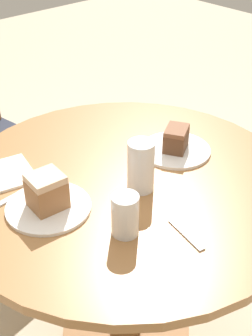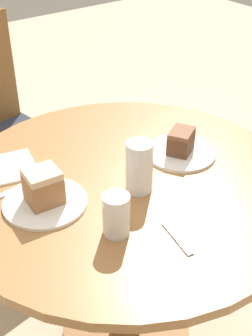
{
  "view_description": "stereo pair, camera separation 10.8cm",
  "coord_description": "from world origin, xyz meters",
  "px_view_note": "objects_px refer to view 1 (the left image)",
  "views": [
    {
      "loc": [
        -0.77,
        -0.85,
        1.53
      ],
      "look_at": [
        0.0,
        0.0,
        0.76
      ],
      "focal_mm": 50.0,
      "sensor_mm": 36.0,
      "label": 1
    },
    {
      "loc": [
        -0.69,
        -0.92,
        1.53
      ],
      "look_at": [
        0.0,
        0.0,
        0.76
      ],
      "focal_mm": 50.0,
      "sensor_mm": 36.0,
      "label": 2
    }
  ],
  "objects_px": {
    "glass_lemonade": "(125,217)",
    "cake_slice_near": "(47,191)",
    "glass_water": "(140,169)",
    "plate_near": "(49,207)",
    "plate_far": "(175,150)",
    "cake_slice_far": "(176,139)"
  },
  "relations": [
    {
      "from": "plate_near",
      "to": "cake_slice_far",
      "type": "xyz_separation_m",
      "value": [
        0.48,
        -0.03,
        0.04
      ]
    },
    {
      "from": "cake_slice_far",
      "to": "glass_water",
      "type": "relative_size",
      "value": 0.73
    },
    {
      "from": "cake_slice_near",
      "to": "cake_slice_far",
      "type": "height_order",
      "value": "cake_slice_near"
    },
    {
      "from": "plate_near",
      "to": "cake_slice_far",
      "type": "distance_m",
      "value": 0.48
    },
    {
      "from": "cake_slice_far",
      "to": "glass_water",
      "type": "height_order",
      "value": "glass_water"
    },
    {
      "from": "glass_lemonade",
      "to": "plate_far",
      "type": "bearing_deg",
      "value": 25.43
    },
    {
      "from": "plate_far",
      "to": "plate_near",
      "type": "bearing_deg",
      "value": 176.53
    },
    {
      "from": "plate_near",
      "to": "cake_slice_near",
      "type": "relative_size",
      "value": 2.35
    },
    {
      "from": "plate_near",
      "to": "glass_water",
      "type": "bearing_deg",
      "value": -21.95
    },
    {
      "from": "glass_lemonade",
      "to": "glass_water",
      "type": "relative_size",
      "value": 0.75
    },
    {
      "from": "glass_water",
      "to": "plate_far",
      "type": "bearing_deg",
      "value": 17.44
    },
    {
      "from": "plate_near",
      "to": "cake_slice_near",
      "type": "xyz_separation_m",
      "value": [
        0.0,
        0.0,
        0.06
      ]
    },
    {
      "from": "cake_slice_near",
      "to": "cake_slice_far",
      "type": "relative_size",
      "value": 0.88
    },
    {
      "from": "glass_lemonade",
      "to": "glass_water",
      "type": "bearing_deg",
      "value": 35.26
    },
    {
      "from": "plate_far",
      "to": "cake_slice_far",
      "type": "height_order",
      "value": "cake_slice_far"
    },
    {
      "from": "glass_lemonade",
      "to": "cake_slice_near",
      "type": "bearing_deg",
      "value": 113.11
    },
    {
      "from": "plate_far",
      "to": "cake_slice_near",
      "type": "height_order",
      "value": "cake_slice_near"
    },
    {
      "from": "plate_far",
      "to": "cake_slice_near",
      "type": "distance_m",
      "value": 0.49
    },
    {
      "from": "glass_water",
      "to": "plate_near",
      "type": "bearing_deg",
      "value": 158.05
    },
    {
      "from": "cake_slice_near",
      "to": "glass_water",
      "type": "height_order",
      "value": "glass_water"
    },
    {
      "from": "cake_slice_near",
      "to": "cake_slice_far",
      "type": "bearing_deg",
      "value": -3.47
    },
    {
      "from": "plate_far",
      "to": "glass_water",
      "type": "height_order",
      "value": "glass_water"
    }
  ]
}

